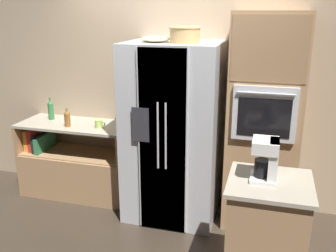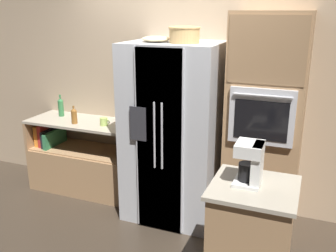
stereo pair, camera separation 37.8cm
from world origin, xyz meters
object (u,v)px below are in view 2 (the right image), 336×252
(wicker_basket, at_px, (184,34))
(fruit_bowl, at_px, (156,39))
(mug, at_px, (104,122))
(wall_oven, at_px, (265,126))
(coffee_maker, at_px, (252,162))
(bottle_short, at_px, (74,115))
(bottle_tall, at_px, (61,107))
(refrigerator, at_px, (174,132))

(wicker_basket, relative_size, fruit_bowl, 1.04)
(mug, bearing_deg, wall_oven, 0.99)
(coffee_maker, bearing_deg, bottle_short, 154.94)
(bottle_tall, height_order, mug, bottle_tall)
(fruit_bowl, relative_size, bottle_tall, 1.06)
(fruit_bowl, distance_m, bottle_tall, 1.68)
(wicker_basket, height_order, bottle_tall, wicker_basket)
(coffee_maker, bearing_deg, wicker_basket, 131.38)
(refrigerator, bearing_deg, fruit_bowl, -156.05)
(fruit_bowl, bearing_deg, mug, 169.97)
(refrigerator, height_order, bottle_short, refrigerator)
(wall_oven, relative_size, fruit_bowl, 7.49)
(coffee_maker, bearing_deg, fruit_bowl, 139.55)
(wall_oven, xyz_separation_m, coffee_maker, (0.06, -1.11, 0.07))
(refrigerator, xyz_separation_m, coffee_maker, (0.96, -1.03, 0.22))
(bottle_tall, bearing_deg, mug, -12.08)
(bottle_short, bearing_deg, refrigerator, 0.13)
(refrigerator, xyz_separation_m, bottle_tall, (-1.56, 0.20, 0.08))
(coffee_maker, bearing_deg, mug, 149.44)
(fruit_bowl, height_order, coffee_maker, fruit_bowl)
(refrigerator, xyz_separation_m, mug, (-0.87, 0.05, 0.01))
(bottle_tall, relative_size, bottle_short, 1.28)
(wall_oven, distance_m, mug, 1.78)
(wicker_basket, height_order, coffee_maker, wicker_basket)
(wall_oven, distance_m, fruit_bowl, 1.34)
(wall_oven, distance_m, bottle_tall, 2.47)
(wall_oven, distance_m, coffee_maker, 1.11)
(refrigerator, distance_m, wall_oven, 0.92)
(wicker_basket, distance_m, coffee_maker, 1.48)
(bottle_short, bearing_deg, mug, 9.12)
(fruit_bowl, relative_size, bottle_short, 1.36)
(bottle_tall, distance_m, bottle_short, 0.40)
(bottle_short, height_order, coffee_maker, coffee_maker)
(wall_oven, bearing_deg, mug, -179.01)
(wicker_basket, distance_m, mug, 1.42)
(refrigerator, distance_m, fruit_bowl, 0.97)
(wicker_basket, relative_size, bottle_tall, 1.11)
(wicker_basket, bearing_deg, bottle_short, 176.53)
(fruit_bowl, bearing_deg, refrigerator, 23.95)
(refrigerator, distance_m, bottle_tall, 1.58)
(refrigerator, xyz_separation_m, wicker_basket, (0.13, -0.09, 1.00))
(bottle_tall, bearing_deg, wicker_basket, -9.66)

